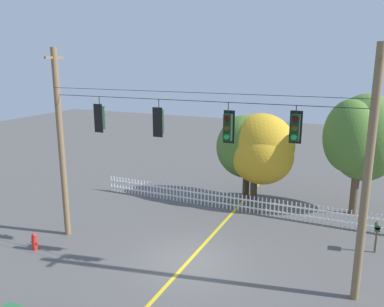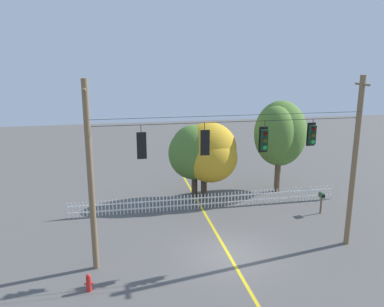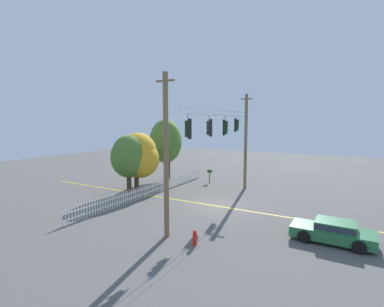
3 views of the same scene
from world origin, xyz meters
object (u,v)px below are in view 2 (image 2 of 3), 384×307
(traffic_signal_northbound_primary, at_px, (264,140))
(roadside_mailbox, at_px, (322,197))
(autumn_maple_mid, at_px, (210,153))
(autumn_oak_far_east, at_px, (279,134))
(traffic_signal_eastbound_side, at_px, (204,142))
(fire_hydrant, at_px, (89,283))
(autumn_maple_near_fence, at_px, (194,151))
(traffic_signal_southbound_primary, at_px, (141,145))
(traffic_signal_westbound_side, at_px, (312,135))

(traffic_signal_northbound_primary, xyz_separation_m, roadside_mailbox, (5.55, 4.02, -4.71))
(autumn_maple_mid, bearing_deg, autumn_oak_far_east, 6.12)
(traffic_signal_eastbound_side, xyz_separation_m, autumn_maple_mid, (2.23, 8.12, -2.66))
(autumn_oak_far_east, bearing_deg, autumn_maple_mid, -173.88)
(autumn_oak_far_east, bearing_deg, traffic_signal_northbound_primary, -117.49)
(traffic_signal_northbound_primary, xyz_separation_m, fire_hydrant, (-8.31, -1.89, -5.44))
(autumn_maple_mid, relative_size, autumn_oak_far_east, 0.81)
(autumn_maple_mid, relative_size, fire_hydrant, 6.73)
(traffic_signal_eastbound_side, xyz_separation_m, fire_hydrant, (-5.41, -1.87, -5.46))
(autumn_maple_near_fence, xyz_separation_m, fire_hydrant, (-6.60, -10.19, -2.94))
(traffic_signal_southbound_primary, xyz_separation_m, autumn_oak_far_east, (10.28, 8.67, -1.61))
(fire_hydrant, bearing_deg, autumn_maple_near_fence, 57.09)
(traffic_signal_eastbound_side, relative_size, traffic_signal_westbound_side, 1.11)
(traffic_signal_westbound_side, xyz_separation_m, autumn_maple_near_fence, (-4.15, 8.30, -2.65))
(traffic_signal_northbound_primary, bearing_deg, traffic_signal_southbound_primary, -179.80)
(traffic_signal_eastbound_side, xyz_separation_m, autumn_maple_near_fence, (1.19, 8.32, -2.52))
(traffic_signal_southbound_primary, height_order, fire_hydrant, traffic_signal_southbound_primary)
(traffic_signal_southbound_primary, xyz_separation_m, traffic_signal_westbound_side, (8.23, 0.02, 0.14))
(traffic_signal_southbound_primary, bearing_deg, traffic_signal_northbound_primary, 0.20)
(traffic_signal_southbound_primary, distance_m, traffic_signal_westbound_side, 8.23)
(autumn_maple_near_fence, height_order, roadside_mailbox, autumn_maple_near_fence)
(traffic_signal_southbound_primary, relative_size, autumn_maple_mid, 0.29)
(traffic_signal_southbound_primary, height_order, traffic_signal_eastbound_side, same)
(traffic_signal_southbound_primary, relative_size, traffic_signal_northbound_primary, 0.99)
(traffic_signal_southbound_primary, distance_m, fire_hydrant, 6.29)
(traffic_signal_southbound_primary, distance_m, traffic_signal_eastbound_side, 2.88)
(autumn_maple_mid, bearing_deg, traffic_signal_northbound_primary, -85.24)
(traffic_signal_eastbound_side, distance_m, autumn_oak_far_east, 11.52)
(traffic_signal_southbound_primary, relative_size, traffic_signal_westbound_side, 1.13)
(traffic_signal_westbound_side, height_order, roadside_mailbox, traffic_signal_westbound_side)
(traffic_signal_southbound_primary, bearing_deg, traffic_signal_westbound_side, 0.13)
(traffic_signal_southbound_primary, relative_size, autumn_oak_far_east, 0.23)
(autumn_oak_far_east, relative_size, roadside_mailbox, 4.79)
(roadside_mailbox, bearing_deg, autumn_maple_mid, 146.82)
(traffic_signal_northbound_primary, relative_size, traffic_signal_westbound_side, 1.15)
(traffic_signal_southbound_primary, height_order, roadside_mailbox, traffic_signal_southbound_primary)
(traffic_signal_eastbound_side, height_order, autumn_maple_near_fence, traffic_signal_eastbound_side)
(traffic_signal_northbound_primary, bearing_deg, autumn_maple_near_fence, 101.62)
(autumn_maple_mid, xyz_separation_m, autumn_oak_far_east, (5.18, 0.56, 1.04))
(traffic_signal_northbound_primary, distance_m, autumn_oak_far_east, 9.88)
(traffic_signal_westbound_side, relative_size, fire_hydrant, 1.70)
(fire_hydrant, bearing_deg, traffic_signal_northbound_primary, 12.83)
(traffic_signal_southbound_primary, bearing_deg, fire_hydrant, -143.44)
(autumn_maple_near_fence, relative_size, autumn_oak_far_east, 0.78)
(traffic_signal_southbound_primary, distance_m, traffic_signal_northbound_primary, 5.78)
(traffic_signal_northbound_primary, relative_size, roadside_mailbox, 1.13)
(traffic_signal_southbound_primary, distance_m, roadside_mailbox, 12.93)
(traffic_signal_northbound_primary, height_order, autumn_oak_far_east, traffic_signal_northbound_primary)
(traffic_signal_eastbound_side, distance_m, fire_hydrant, 7.91)
(traffic_signal_eastbound_side, distance_m, traffic_signal_westbound_side, 5.34)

